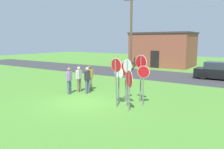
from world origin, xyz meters
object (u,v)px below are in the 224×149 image
at_px(utility_pole, 131,32).
at_px(stop_sign_leaning_right, 127,75).
at_px(person_in_teal, 87,79).
at_px(person_with_sunhat, 79,78).
at_px(person_near_signs, 69,79).
at_px(parked_car_on_street, 221,72).
at_px(stop_sign_nearest, 119,79).
at_px(stop_sign_rear_right, 141,70).
at_px(stop_sign_rear_left, 116,74).
at_px(stop_sign_low_front, 129,83).
at_px(stop_sign_tallest, 143,79).
at_px(stop_sign_center_cluster, 126,73).
at_px(person_holding_notes, 89,77).

height_order(utility_pole, stop_sign_leaning_right, utility_pole).
xyz_separation_m(person_in_teal, person_with_sunhat, (-0.71, -0.00, 0.00)).
relative_size(person_in_teal, person_near_signs, 1.00).
height_order(parked_car_on_street, stop_sign_nearest, stop_sign_nearest).
bearing_deg(stop_sign_nearest, stop_sign_rear_right, 50.15).
bearing_deg(stop_sign_rear_right, person_in_teal, -179.78).
height_order(utility_pole, stop_sign_rear_left, utility_pole).
distance_m(stop_sign_rear_right, person_with_sunhat, 4.55).
bearing_deg(stop_sign_leaning_right, stop_sign_rear_left, -126.34).
xyz_separation_m(stop_sign_leaning_right, person_with_sunhat, (-4.25, 1.06, -0.70)).
bearing_deg(stop_sign_low_front, person_near_signs, 168.98).
distance_m(stop_sign_leaning_right, stop_sign_low_front, 0.86).
bearing_deg(stop_sign_tallest, stop_sign_rear_left, -131.81).
relative_size(stop_sign_low_front, person_in_teal, 1.18).
relative_size(stop_sign_nearest, person_near_signs, 1.21).
distance_m(utility_pole, stop_sign_low_front, 14.60).
bearing_deg(stop_sign_tallest, parked_car_on_street, 79.10).
bearing_deg(person_near_signs, stop_sign_rear_right, 9.61).
height_order(utility_pole, person_with_sunhat, utility_pole).
bearing_deg(stop_sign_rear_left, stop_sign_rear_right, 69.60).
bearing_deg(stop_sign_low_front, parked_car_on_street, 79.56).
bearing_deg(parked_car_on_street, person_with_sunhat, -123.67).
relative_size(stop_sign_center_cluster, person_near_signs, 1.37).
bearing_deg(stop_sign_low_front, person_in_teal, 156.93).
xyz_separation_m(stop_sign_low_front, stop_sign_center_cluster, (-1.03, 1.43, 0.24)).
bearing_deg(person_holding_notes, stop_sign_nearest, -26.59).
height_order(stop_sign_low_front, stop_sign_tallest, stop_sign_tallest).
bearing_deg(person_holding_notes, utility_pole, 103.44).
bearing_deg(stop_sign_rear_left, person_near_signs, 168.84).
height_order(stop_sign_tallest, person_with_sunhat, stop_sign_tallest).
distance_m(stop_sign_leaning_right, person_holding_notes, 4.43).
xyz_separation_m(utility_pole, person_near_signs, (2.01, -11.60, -3.34)).
bearing_deg(stop_sign_rear_left, parked_car_on_street, 75.61).
relative_size(stop_sign_nearest, person_in_teal, 1.21).
xyz_separation_m(stop_sign_low_front, stop_sign_tallest, (0.14, 1.25, 0.04)).
xyz_separation_m(parked_car_on_street, stop_sign_rear_left, (-3.08, -12.03, 1.02)).
height_order(stop_sign_nearest, stop_sign_center_cluster, stop_sign_center_cluster).
xyz_separation_m(stop_sign_tallest, stop_sign_center_cluster, (-1.17, 0.18, 0.20)).
bearing_deg(stop_sign_center_cluster, stop_sign_rear_right, 20.78).
height_order(utility_pole, stop_sign_nearest, utility_pole).
bearing_deg(stop_sign_rear_left, stop_sign_nearest, 109.93).
bearing_deg(stop_sign_nearest, person_with_sunhat, 165.52).
relative_size(stop_sign_nearest, person_with_sunhat, 1.21).
bearing_deg(stop_sign_tallest, person_holding_notes, 165.20).
distance_m(person_in_teal, person_with_sunhat, 0.71).
relative_size(stop_sign_tallest, stop_sign_center_cluster, 0.90).
bearing_deg(stop_sign_center_cluster, person_near_signs, -172.78).
xyz_separation_m(stop_sign_rear_right, stop_sign_low_front, (0.26, -1.73, -0.43)).
xyz_separation_m(stop_sign_tallest, person_holding_notes, (-4.60, 1.22, -0.44)).
relative_size(parked_car_on_street, person_holding_notes, 2.55).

